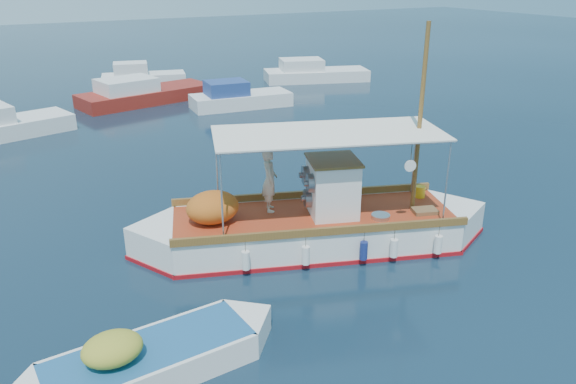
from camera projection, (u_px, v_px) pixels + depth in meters
name	position (u px, v px, depth m)	size (l,w,h in m)	color
ground	(305.00, 242.00, 17.05)	(160.00, 160.00, 0.00)	black
fishing_caique	(311.00, 227.00, 16.65)	(10.32, 5.36, 6.64)	white
dinghy	(148.00, 363.00, 11.38)	(5.72, 1.94, 1.40)	white
bg_boat_nw	(1.00, 127.00, 27.34)	(6.58, 3.93, 1.80)	silver
bg_boat_n	(142.00, 95.00, 34.33)	(8.49, 4.47, 1.80)	maroon
bg_boat_ne	(238.00, 99.00, 33.24)	(6.03, 2.75, 1.80)	silver
bg_boat_e	(313.00, 74.00, 40.98)	(7.88, 4.75, 1.80)	silver
bg_boat_far_n	(141.00, 78.00, 39.49)	(5.97, 3.24, 1.80)	silver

